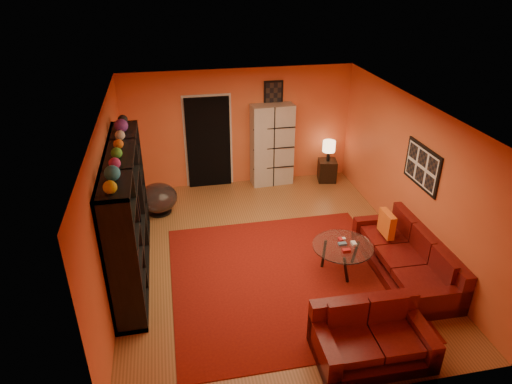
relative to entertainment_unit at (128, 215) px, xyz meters
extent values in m
plane|color=brown|center=(2.27, 0.00, -1.05)|extent=(6.00, 6.00, 0.00)
plane|color=white|center=(2.27, 0.00, 1.55)|extent=(6.00, 6.00, 0.00)
plane|color=#E55F32|center=(2.27, 3.00, 0.25)|extent=(6.00, 0.00, 6.00)
plane|color=#E55F32|center=(2.27, -3.00, 0.25)|extent=(6.00, 0.00, 6.00)
plane|color=#E55F32|center=(-0.23, 0.00, 0.25)|extent=(0.00, 6.00, 6.00)
plane|color=#E55F32|center=(4.78, 0.00, 0.25)|extent=(0.00, 6.00, 6.00)
cube|color=#630F0B|center=(2.38, -0.70, -1.04)|extent=(3.60, 3.60, 0.01)
cube|color=black|center=(1.57, 2.96, -0.03)|extent=(0.95, 0.10, 2.04)
cube|color=black|center=(4.75, -0.30, 0.55)|extent=(0.03, 1.00, 0.70)
cube|color=black|center=(3.02, 2.98, 1.00)|extent=(0.42, 0.03, 0.52)
cube|color=black|center=(0.00, 0.00, 0.00)|extent=(0.45, 3.00, 2.10)
imported|color=black|center=(0.05, -0.03, -0.08)|extent=(0.88, 0.12, 0.51)
cube|color=#4F0A0A|center=(4.32, -0.94, -0.89)|extent=(0.97, 2.28, 0.32)
cube|color=#4F0A0A|center=(4.70, -0.94, -0.62)|extent=(0.23, 2.26, 0.85)
cube|color=#4F0A0A|center=(4.30, -1.98, -0.74)|extent=(0.93, 0.20, 0.62)
cube|color=#4F0A0A|center=(4.35, 0.10, -0.74)|extent=(0.93, 0.20, 0.62)
cube|color=#4F0A0A|center=(4.27, -1.57, -0.58)|extent=(0.72, 0.63, 0.12)
cube|color=#4F0A0A|center=(4.29, -0.94, -0.58)|extent=(0.72, 0.63, 0.12)
cube|color=#4F0A0A|center=(4.30, -0.30, -0.58)|extent=(0.72, 0.63, 0.12)
cube|color=#4F0A0A|center=(3.07, -2.50, -0.89)|extent=(1.48, 0.91, 0.32)
cube|color=#4F0A0A|center=(3.07, -2.15, -0.62)|extent=(1.47, 0.20, 0.85)
cube|color=#4F0A0A|center=(3.71, -2.51, -0.74)|extent=(0.19, 0.88, 0.62)
cube|color=#4F0A0A|center=(2.42, -2.49, -0.74)|extent=(0.19, 0.88, 0.62)
cube|color=#4F0A0A|center=(3.34, -2.54, -0.58)|extent=(0.55, 0.67, 0.12)
cube|color=#4F0A0A|center=(2.79, -2.54, -0.58)|extent=(0.55, 0.67, 0.12)
cube|color=orange|center=(4.22, -0.39, -0.42)|extent=(0.12, 0.42, 0.42)
cylinder|color=silver|center=(3.34, -0.69, -0.56)|extent=(0.98, 0.98, 0.02)
cylinder|color=black|center=(3.62, -0.58, -0.80)|extent=(0.05, 0.05, 0.47)
cylinder|color=black|center=(3.10, -0.50, -0.80)|extent=(0.05, 0.05, 0.47)
cylinder|color=black|center=(3.30, -0.99, -0.80)|extent=(0.05, 0.05, 0.47)
cube|color=#BAB7AC|center=(2.97, 2.80, -0.13)|extent=(0.94, 0.46, 1.84)
cylinder|color=black|center=(0.42, 1.88, -1.03)|extent=(0.44, 0.44, 0.03)
cylinder|color=black|center=(0.42, 1.88, -0.95)|extent=(0.06, 0.06, 0.15)
ellipsoid|color=#433B3C|center=(0.42, 1.88, -0.71)|extent=(0.76, 0.76, 0.57)
cube|color=black|center=(4.26, 2.65, -0.80)|extent=(0.47, 0.47, 0.50)
cylinder|color=black|center=(4.26, 2.65, -0.44)|extent=(0.08, 0.08, 0.23)
cylinder|color=#FFCC8C|center=(4.26, 2.65, -0.20)|extent=(0.28, 0.28, 0.25)
camera|label=1|loc=(0.76, -6.43, 3.59)|focal=32.00mm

